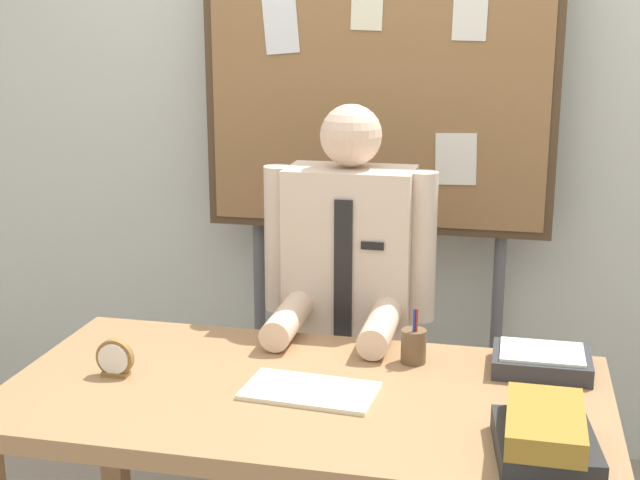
# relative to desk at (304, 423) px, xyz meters

# --- Properties ---
(back_wall) EXTENTS (6.40, 0.08, 2.70)m
(back_wall) POSITION_rel_desk_xyz_m (0.00, 1.32, 0.69)
(back_wall) COLOR silver
(back_wall) RESTS_ON ground_plane
(desk) EXTENTS (1.55, 0.80, 0.76)m
(desk) POSITION_rel_desk_xyz_m (0.00, 0.00, 0.00)
(desk) COLOR #9E754C
(desk) RESTS_ON ground_plane
(person) EXTENTS (0.55, 0.56, 1.43)m
(person) POSITION_rel_desk_xyz_m (0.00, 0.61, 0.00)
(person) COLOR #2D2D33
(person) RESTS_ON ground_plane
(bulletin_board) EXTENTS (1.28, 0.09, 2.01)m
(bulletin_board) POSITION_rel_desk_xyz_m (0.00, 1.12, 0.77)
(bulletin_board) COLOR #4C3823
(bulletin_board) RESTS_ON ground_plane
(book_stack) EXTENTS (0.24, 0.30, 0.11)m
(book_stack) POSITION_rel_desk_xyz_m (0.59, -0.24, 0.15)
(book_stack) COLOR #262626
(book_stack) RESTS_ON desk
(open_notebook) EXTENTS (0.35, 0.21, 0.01)m
(open_notebook) POSITION_rel_desk_xyz_m (0.02, -0.02, 0.10)
(open_notebook) COLOR #F4EFCC
(open_notebook) RESTS_ON desk
(desk_clock) EXTENTS (0.10, 0.04, 0.10)m
(desk_clock) POSITION_rel_desk_xyz_m (-0.51, -0.03, 0.14)
(desk_clock) COLOR olive
(desk_clock) RESTS_ON desk
(pen_holder) EXTENTS (0.07, 0.07, 0.16)m
(pen_holder) POSITION_rel_desk_xyz_m (0.25, 0.24, 0.14)
(pen_holder) COLOR brown
(pen_holder) RESTS_ON desk
(paper_tray) EXTENTS (0.26, 0.20, 0.06)m
(paper_tray) POSITION_rel_desk_xyz_m (0.60, 0.26, 0.12)
(paper_tray) COLOR #333338
(paper_tray) RESTS_ON desk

